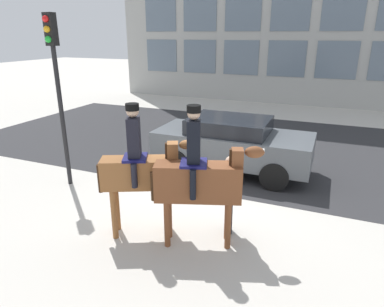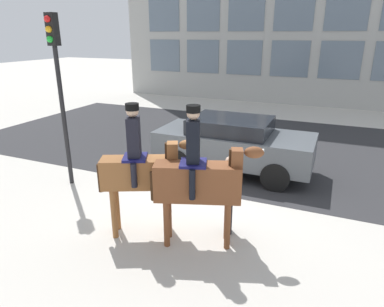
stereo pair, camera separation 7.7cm
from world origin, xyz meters
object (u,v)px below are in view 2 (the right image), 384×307
object	(u,v)px
street_car_near_lane	(233,143)
traffic_light	(58,75)
mounted_horse_companion	(199,178)
mounted_horse_lead	(141,169)
pedestrian_bystander	(229,189)

from	to	relation	value
street_car_near_lane	traffic_light	bearing A→B (deg)	-145.76
mounted_horse_companion	street_car_near_lane	bearing A→B (deg)	77.91
street_car_near_lane	traffic_light	xyz separation A→B (m)	(-3.67, -2.50, 1.96)
mounted_horse_lead	pedestrian_bystander	bearing A→B (deg)	-1.25
pedestrian_bystander	street_car_near_lane	xyz separation A→B (m)	(-0.84, 3.14, -0.10)
mounted_horse_companion	pedestrian_bystander	world-z (taller)	mounted_horse_companion
mounted_horse_lead	mounted_horse_companion	distance (m)	1.14
street_car_near_lane	traffic_light	world-z (taller)	traffic_light
mounted_horse_lead	mounted_horse_companion	bearing A→B (deg)	-19.47
mounted_horse_companion	street_car_near_lane	distance (m)	3.75
mounted_horse_lead	traffic_light	world-z (taller)	traffic_light
street_car_near_lane	traffic_light	size ratio (longest dim) A/B	1.03
traffic_light	pedestrian_bystander	bearing A→B (deg)	-8.07
mounted_horse_companion	traffic_light	world-z (taller)	traffic_light
mounted_horse_lead	street_car_near_lane	distance (m)	3.90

